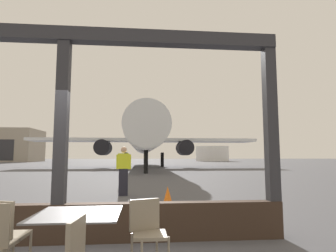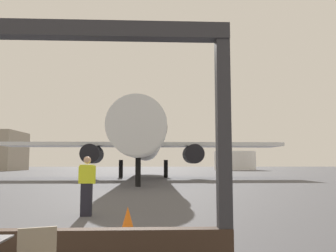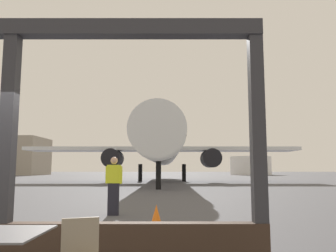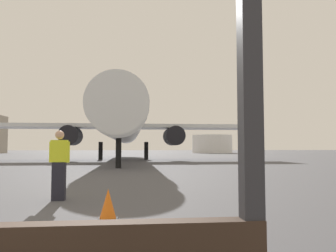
% 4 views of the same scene
% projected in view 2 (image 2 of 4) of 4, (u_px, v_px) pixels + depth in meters
% --- Properties ---
extents(ground_plane, '(220.00, 220.00, 0.00)m').
position_uv_depth(ground_plane, '(131.00, 175.00, 44.57)').
color(ground_plane, '#4C4C51').
extents(airplane, '(28.49, 32.71, 10.62)m').
position_uv_depth(airplane, '(143.00, 141.00, 36.16)').
color(airplane, silver).
rests_on(airplane, ground).
extents(ground_crew_worker, '(0.54, 0.26, 1.74)m').
position_uv_depth(ground_crew_worker, '(87.00, 185.00, 10.45)').
color(ground_crew_worker, black).
rests_on(ground_crew_worker, ground).
extents(traffic_cone, '(0.36, 0.36, 0.56)m').
position_uv_depth(traffic_cone, '(128.00, 220.00, 8.03)').
color(traffic_cone, orange).
rests_on(traffic_cone, ground).
extents(fuel_storage_tank, '(9.33, 9.33, 4.15)m').
position_uv_depth(fuel_storage_tank, '(235.00, 161.00, 80.23)').
color(fuel_storage_tank, white).
rests_on(fuel_storage_tank, ground).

